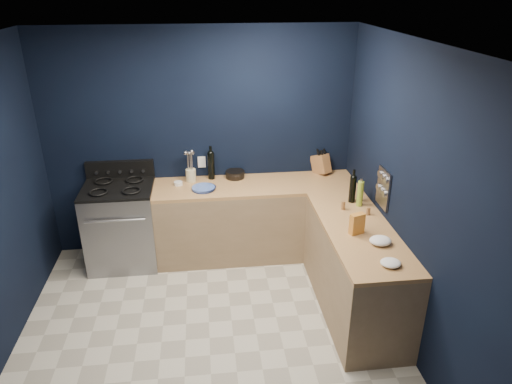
{
  "coord_description": "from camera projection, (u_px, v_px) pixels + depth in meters",
  "views": [
    {
      "loc": [
        0.03,
        -3.39,
        3.01
      ],
      "look_at": [
        0.55,
        1.0,
        1.0
      ],
      "focal_mm": 32.78,
      "sensor_mm": 36.0,
      "label": 1
    }
  ],
  "objects": [
    {
      "name": "backguard",
      "position": [
        120.0,
        169.0,
        5.33
      ],
      "size": [
        0.76,
        0.06,
        0.2
      ],
      "primitive_type": "cube",
      "color": "black",
      "rests_on": "gas_range"
    },
    {
      "name": "floor",
      "position": [
        210.0,
        339.0,
        4.31
      ],
      "size": [
        3.5,
        3.5,
        0.02
      ],
      "primitive_type": "cube",
      "color": "beige",
      "rests_on": "ground"
    },
    {
      "name": "knife_block",
      "position": [
        321.0,
        164.0,
        5.56
      ],
      "size": [
        0.24,
        0.29,
        0.28
      ],
      "primitive_type": "cube",
      "rotation": [
        -0.31,
        0.0,
        0.55
      ],
      "color": "brown",
      "rests_on": "top_back"
    },
    {
      "name": "cooktop",
      "position": [
        117.0,
        188.0,
        5.1
      ],
      "size": [
        0.76,
        0.66,
        0.03
      ],
      "primitive_type": "cube",
      "color": "black",
      "rests_on": "gas_range"
    },
    {
      "name": "utensil_crock",
      "position": [
        191.0,
        175.0,
        5.35
      ],
      "size": [
        0.15,
        0.15,
        0.14
      ],
      "primitive_type": "cylinder",
      "rotation": [
        0.0,
        0.0,
        -0.43
      ],
      "color": "beige",
      "rests_on": "top_back"
    },
    {
      "name": "wall_front",
      "position": [
        208.0,
        383.0,
        2.18
      ],
      "size": [
        3.5,
        0.02,
        2.6
      ],
      "primitive_type": "cube",
      "color": "black",
      "rests_on": "ground"
    },
    {
      "name": "lemon_basket",
      "position": [
        235.0,
        174.0,
        5.45
      ],
      "size": [
        0.28,
        0.28,
        0.08
      ],
      "primitive_type": "cylinder",
      "rotation": [
        0.0,
        0.0,
        0.33
      ],
      "color": "black",
      "rests_on": "top_back"
    },
    {
      "name": "spice_panel",
      "position": [
        383.0,
        188.0,
        4.5
      ],
      "size": [
        0.02,
        0.28,
        0.38
      ],
      "primitive_type": "cube",
      "color": "gray",
      "rests_on": "wall_right"
    },
    {
      "name": "top_right",
      "position": [
        359.0,
        231.0,
        4.35
      ],
      "size": [
        0.63,
        1.67,
        0.04
      ],
      "primitive_type": "cube",
      "color": "brown",
      "rests_on": "cab_right"
    },
    {
      "name": "cab_right",
      "position": [
        355.0,
        271.0,
        4.54
      ],
      "size": [
        0.63,
        1.67,
        0.86
      ],
      "primitive_type": "cube",
      "color": "#917656",
      "rests_on": "floor"
    },
    {
      "name": "wall_back",
      "position": [
        201.0,
        143.0,
        5.36
      ],
      "size": [
        3.5,
        0.02,
        2.6
      ],
      "primitive_type": "cube",
      "color": "black",
      "rests_on": "ground"
    },
    {
      "name": "spice_jar_far",
      "position": [
        368.0,
        211.0,
        4.59
      ],
      "size": [
        0.05,
        0.05,
        0.08
      ],
      "primitive_type": "cylinder",
      "rotation": [
        0.0,
        0.0,
        -0.2
      ],
      "color": "olive",
      "rests_on": "top_right"
    },
    {
      "name": "plate_stack",
      "position": [
        203.0,
        188.0,
        5.15
      ],
      "size": [
        0.28,
        0.28,
        0.03
      ],
      "primitive_type": "cylinder",
      "rotation": [
        0.0,
        0.0,
        0.12
      ],
      "color": "#3B58A7",
      "rests_on": "top_back"
    },
    {
      "name": "oil_bottle",
      "position": [
        360.0,
        194.0,
        4.74
      ],
      "size": [
        0.08,
        0.08,
        0.27
      ],
      "primitive_type": "cylinder",
      "rotation": [
        0.0,
        0.0,
        0.39
      ],
      "color": "#89A92F",
      "rests_on": "top_right"
    },
    {
      "name": "wall_outlet",
      "position": [
        202.0,
        162.0,
        5.43
      ],
      "size": [
        0.09,
        0.02,
        0.13
      ],
      "primitive_type": "cube",
      "color": "white",
      "rests_on": "wall_back"
    },
    {
      "name": "wall_right",
      "position": [
        411.0,
        201.0,
        3.96
      ],
      "size": [
        0.02,
        3.5,
        2.6
      ],
      "primitive_type": "cube",
      "color": "black",
      "rests_on": "ground"
    },
    {
      "name": "spice_jar_near",
      "position": [
        343.0,
        205.0,
        4.69
      ],
      "size": [
        0.05,
        0.05,
        0.09
      ],
      "primitive_type": "cylinder",
      "rotation": [
        0.0,
        0.0,
        -0.27
      ],
      "color": "olive",
      "rests_on": "top_right"
    },
    {
      "name": "gas_range",
      "position": [
        122.0,
        226.0,
        5.3
      ],
      "size": [
        0.76,
        0.66,
        0.92
      ],
      "primitive_type": "cube",
      "color": "gray",
      "rests_on": "floor"
    },
    {
      "name": "oven_door",
      "position": [
        118.0,
        241.0,
        5.02
      ],
      "size": [
        0.59,
        0.02,
        0.42
      ],
      "primitive_type": "cube",
      "color": "black",
      "rests_on": "gas_range"
    },
    {
      "name": "crouton_bag",
      "position": [
        357.0,
        224.0,
        4.23
      ],
      "size": [
        0.15,
        0.1,
        0.2
      ],
      "primitive_type": "cube",
      "rotation": [
        0.0,
        0.0,
        0.34
      ],
      "color": "maroon",
      "rests_on": "top_right"
    },
    {
      "name": "ceiling",
      "position": [
        194.0,
        44.0,
        3.22
      ],
      "size": [
        3.5,
        3.5,
        0.02
      ],
      "primitive_type": "cube",
      "color": "silver",
      "rests_on": "ground"
    },
    {
      "name": "wine_bottle_back",
      "position": [
        211.0,
        166.0,
        5.38
      ],
      "size": [
        0.08,
        0.08,
        0.32
      ],
      "primitive_type": "cylinder",
      "rotation": [
        0.0,
        0.0,
        -0.02
      ],
      "color": "black",
      "rests_on": "top_back"
    },
    {
      "name": "top_back",
      "position": [
        256.0,
        186.0,
        5.3
      ],
      "size": [
        2.3,
        0.63,
        0.04
      ],
      "primitive_type": "cube",
      "color": "brown",
      "rests_on": "cab_back"
    },
    {
      "name": "cab_back",
      "position": [
        256.0,
        221.0,
        5.49
      ],
      "size": [
        2.3,
        0.63,
        0.86
      ],
      "primitive_type": "cube",
      "color": "#917656",
      "rests_on": "floor"
    },
    {
      "name": "ramekin",
      "position": [
        178.0,
        183.0,
        5.26
      ],
      "size": [
        0.13,
        0.13,
        0.04
      ],
      "primitive_type": "cylinder",
      "rotation": [
        0.0,
        0.0,
        0.43
      ],
      "color": "white",
      "rests_on": "top_back"
    },
    {
      "name": "towel_end",
      "position": [
        391.0,
        263.0,
        3.78
      ],
      "size": [
        0.2,
        0.18,
        0.05
      ],
      "primitive_type": "ellipsoid",
      "rotation": [
        0.0,
        0.0,
        -0.21
      ],
      "color": "white",
      "rests_on": "top_right"
    },
    {
      "name": "wine_bottle_right",
      "position": [
        353.0,
        189.0,
        4.82
      ],
      "size": [
        0.09,
        0.09,
        0.28
      ],
      "primitive_type": "cylinder",
      "rotation": [
        0.0,
        0.0,
        -0.4
      ],
      "color": "black",
      "rests_on": "top_right"
    },
    {
      "name": "towel_front",
      "position": [
        380.0,
        241.0,
        4.08
      ],
      "size": [
        0.2,
        0.18,
        0.07
      ],
      "primitive_type": "ellipsoid",
      "rotation": [
        0.0,
        0.0,
        0.07
      ],
      "color": "white",
      "rests_on": "top_right"
    }
  ]
}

